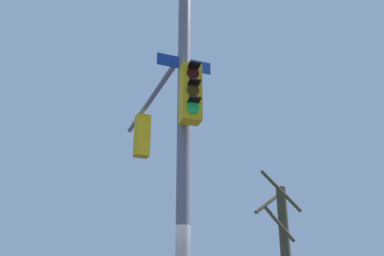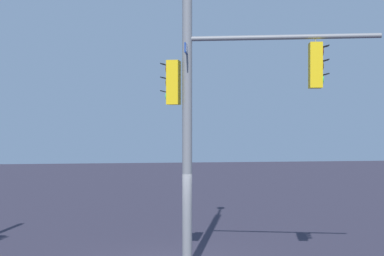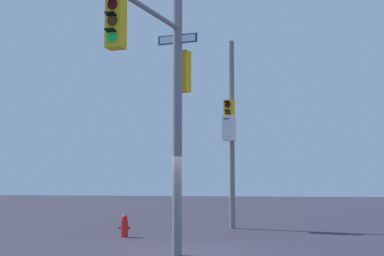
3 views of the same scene
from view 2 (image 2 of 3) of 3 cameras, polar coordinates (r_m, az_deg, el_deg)
name	(u,v)px [view 2 (image 2 of 3)]	position (r m, az deg, el deg)	size (l,w,h in m)	color
main_signal_pole_assembly	(209,68)	(13.56, 1.77, 6.40)	(3.75, 5.24, 9.40)	slate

